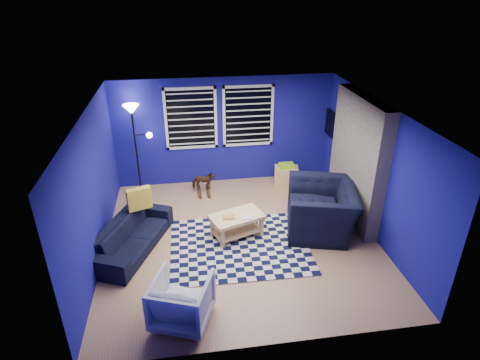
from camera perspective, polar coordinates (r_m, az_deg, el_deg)
The scene contains 18 objects.
floor at distance 7.67m, azimuth 0.12°, elevation -8.28°, with size 5.00×5.00×0.00m, color tan.
ceiling at distance 6.56m, azimuth 0.14°, elevation 9.90°, with size 5.00×5.00×0.00m, color white.
wall_back at distance 9.31m, azimuth -2.25°, elevation 6.93°, with size 5.00×5.00×0.00m, color navy.
wall_left at distance 7.13m, azimuth -20.15°, elevation -1.27°, with size 5.00×5.00×0.00m, color navy.
wall_right at distance 7.78m, azimuth 18.66°, elevation 1.34°, with size 5.00×5.00×0.00m, color navy.
fireplace at distance 8.14m, azimuth 16.22°, elevation 2.44°, with size 0.65×2.00×2.50m.
window_left at distance 9.11m, azimuth -7.00°, elevation 8.63°, with size 1.17×0.06×1.42m.
window_right at distance 9.24m, azimuth 1.18°, elevation 9.07°, with size 1.17×0.06×1.42m.
tv at distance 9.38m, azimuth 13.24°, elevation 7.36°, with size 0.07×1.00×0.58m.
rug at distance 7.46m, azimuth -0.09°, elevation -9.32°, with size 2.50×2.00×0.02m, color black.
sofa at distance 7.50m, azimuth -15.11°, elevation -7.61°, with size 0.76×1.95×0.57m, color black.
armchair_big at distance 7.83m, azimuth 11.50°, elevation -4.07°, with size 1.24×1.42×0.92m, color black.
armchair_bent at distance 5.92m, azimuth -8.28°, elevation -16.61°, with size 0.78×0.80×0.73m, color gray.
rocking_horse at distance 9.12m, azimuth -5.23°, elevation -0.20°, with size 0.51×0.23×0.43m, color #482417.
coffee_table at distance 7.54m, azimuth -0.47°, elevation -5.89°, with size 1.10×0.85×0.48m.
cabinet at distance 9.52m, azimuth 6.57°, elevation 0.64°, with size 0.61×0.47×0.54m.
floor_lamp at distance 8.94m, azimuth -14.87°, elevation 8.01°, with size 0.55×0.34×2.03m.
throw_pillow at distance 7.61m, azimuth -14.14°, elevation -2.58°, with size 0.44×0.13×0.42m, color gold.
Camera 1 is at (-0.97, -6.21, 4.40)m, focal length 30.00 mm.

